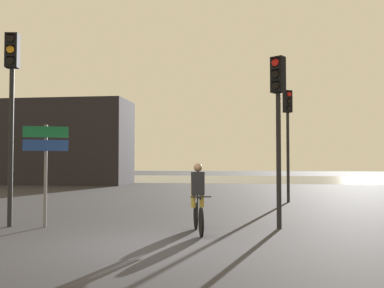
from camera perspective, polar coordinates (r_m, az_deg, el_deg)
name	(u,v)px	position (r m, az deg, el deg)	size (l,w,h in m)	color
ground_plane	(134,246)	(8.70, -7.72, -13.36)	(120.00, 120.00, 0.00)	#28282D
water_strip	(223,179)	(39.31, 4.15, -4.65)	(80.00, 16.00, 0.01)	slate
distant_building	(43,143)	(32.72, -19.31, 0.18)	(12.61, 4.00, 5.96)	black
traffic_light_far_right	(288,124)	(17.82, 12.65, 2.56)	(0.40, 0.42, 4.54)	black
traffic_light_near_right	(278,108)	(10.89, 11.42, 4.67)	(0.40, 0.42, 4.28)	black
traffic_light_near_left	(12,93)	(12.00, -22.92, 6.30)	(0.35, 0.37, 4.97)	black
direction_sign_post	(46,156)	(11.46, -18.93, -1.54)	(1.02, 0.46, 2.60)	slate
cyclist	(198,197)	(10.07, 0.80, -7.14)	(0.56, 1.67, 1.62)	black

